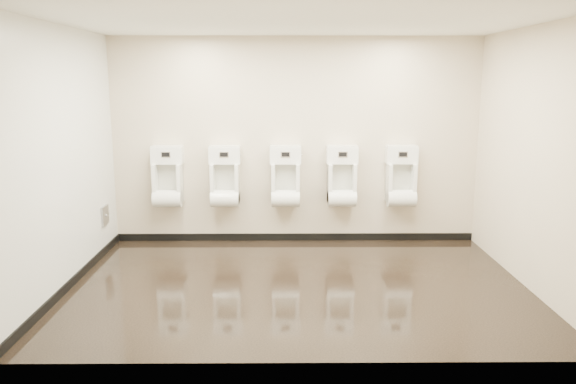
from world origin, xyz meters
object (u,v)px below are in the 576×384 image
(urinal_0, at_px, (168,181))
(urinal_1, at_px, (225,181))
(urinal_2, at_px, (285,181))
(urinal_4, at_px, (401,181))
(access_panel, at_px, (105,215))
(urinal_3, at_px, (342,181))

(urinal_0, xyz_separation_m, urinal_1, (0.78, 0.00, 0.00))
(urinal_2, distance_m, urinal_4, 1.57)
(urinal_0, relative_size, urinal_1, 1.00)
(urinal_0, xyz_separation_m, urinal_2, (1.60, 0.00, 0.00))
(access_panel, relative_size, urinal_3, 0.31)
(access_panel, height_order, urinal_1, urinal_1)
(urinal_2, height_order, urinal_4, same)
(access_panel, bearing_deg, urinal_2, 9.81)
(urinal_1, bearing_deg, urinal_3, 0.00)
(urinal_0, xyz_separation_m, urinal_3, (2.37, 0.00, 0.00))
(urinal_1, height_order, urinal_2, same)
(urinal_0, relative_size, urinal_3, 1.00)
(urinal_4, bearing_deg, urinal_1, 180.00)
(urinal_1, distance_m, urinal_4, 2.40)
(urinal_3, bearing_deg, urinal_2, 180.00)
(urinal_0, xyz_separation_m, urinal_4, (3.17, 0.00, 0.00))
(urinal_0, bearing_deg, urinal_4, 0.00)
(urinal_0, distance_m, urinal_4, 3.17)
(urinal_2, bearing_deg, urinal_1, 180.00)
(urinal_4, bearing_deg, urinal_2, 180.00)
(urinal_2, xyz_separation_m, urinal_4, (1.57, 0.00, 0.00))
(urinal_0, bearing_deg, urinal_1, 0.00)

